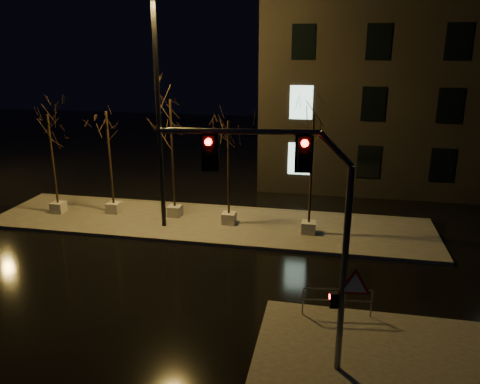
# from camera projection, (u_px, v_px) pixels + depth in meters

# --- Properties ---
(ground) EXTENTS (90.00, 90.00, 0.00)m
(ground) POSITION_uv_depth(u_px,v_px,m) (168.00, 280.00, 17.86)
(ground) COLOR black
(ground) RESTS_ON ground
(median) EXTENTS (22.00, 5.00, 0.15)m
(median) POSITION_uv_depth(u_px,v_px,m) (208.00, 223.00, 23.46)
(median) COLOR #484540
(median) RESTS_ON ground
(sidewalk_corner) EXTENTS (7.00, 5.00, 0.15)m
(sidewalk_corner) POSITION_uv_depth(u_px,v_px,m) (379.00, 360.00, 13.16)
(sidewalk_corner) COLOR #484540
(sidewalk_corner) RESTS_ON ground
(building) EXTENTS (25.00, 12.00, 15.00)m
(building) POSITION_uv_depth(u_px,v_px,m) (466.00, 64.00, 29.89)
(building) COLOR black
(building) RESTS_ON ground
(tree_0) EXTENTS (1.80, 1.80, 5.32)m
(tree_0) POSITION_uv_depth(u_px,v_px,m) (50.00, 137.00, 23.59)
(tree_0) COLOR #A8A69D
(tree_0) RESTS_ON median
(tree_1) EXTENTS (1.80, 1.80, 5.47)m
(tree_1) POSITION_uv_depth(u_px,v_px,m) (108.00, 135.00, 23.50)
(tree_1) COLOR #A8A69D
(tree_1) RESTS_ON median
(tree_2) EXTENTS (1.80, 1.80, 6.14)m
(tree_2) POSITION_uv_depth(u_px,v_px,m) (171.00, 126.00, 22.85)
(tree_2) COLOR #A8A69D
(tree_2) RESTS_ON median
(tree_3) EXTENTS (1.80, 1.80, 5.23)m
(tree_3) POSITION_uv_depth(u_px,v_px,m) (228.00, 145.00, 22.04)
(tree_3) COLOR #A8A69D
(tree_3) RESTS_ON median
(tree_4) EXTENTS (1.80, 1.80, 5.72)m
(tree_4) POSITION_uv_depth(u_px,v_px,m) (313.00, 142.00, 20.74)
(tree_4) COLOR #A8A69D
(tree_4) RESTS_ON median
(traffic_signal_mast) EXTENTS (5.32, 0.71, 6.52)m
(traffic_signal_mast) POSITION_uv_depth(u_px,v_px,m) (304.00, 220.00, 11.55)
(traffic_signal_mast) COLOR #57595E
(traffic_signal_mast) RESTS_ON sidewalk_corner
(streetlight_main) EXTENTS (2.61, 1.15, 10.69)m
(streetlight_main) POSITION_uv_depth(u_px,v_px,m) (158.00, 98.00, 21.12)
(streetlight_main) COLOR black
(streetlight_main) RESTS_ON median
(guard_rail_a) EXTENTS (2.23, 0.31, 0.97)m
(guard_rail_a) POSITION_uv_depth(u_px,v_px,m) (337.00, 298.00, 15.05)
(guard_rail_a) COLOR #57595E
(guard_rail_a) RESTS_ON sidewalk_corner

